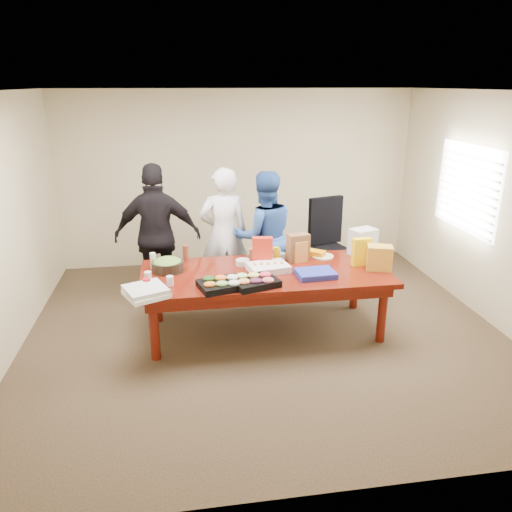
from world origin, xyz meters
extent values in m
cube|color=#47301E|center=(0.00, 0.00, -0.01)|extent=(5.50, 5.00, 0.02)
cube|color=white|center=(0.00, 0.00, 2.71)|extent=(5.50, 5.00, 0.02)
cube|color=beige|center=(0.00, 2.50, 1.35)|extent=(5.50, 0.04, 2.70)
cube|color=beige|center=(0.00, -2.50, 1.35)|extent=(5.50, 0.04, 2.70)
cube|color=beige|center=(2.75, 0.00, 1.35)|extent=(0.04, 5.00, 2.70)
cube|color=white|center=(2.72, 0.60, 1.50)|extent=(0.03, 1.40, 1.10)
cube|color=beige|center=(2.68, 0.60, 1.50)|extent=(0.04, 1.36, 1.00)
cube|color=#4C1C0F|center=(0.00, 0.00, 0.38)|extent=(2.80, 1.20, 0.75)
cube|color=black|center=(1.09, 1.08, 0.61)|extent=(0.77, 0.77, 1.23)
imported|color=white|center=(-0.37, 1.04, 0.89)|extent=(0.67, 0.47, 1.78)
imported|color=#2B529C|center=(0.16, 0.98, 0.86)|extent=(0.87, 0.69, 1.73)
imported|color=black|center=(-1.22, 0.98, 0.93)|extent=(1.12, 0.54, 1.86)
cube|color=black|center=(-0.53, -0.40, 0.78)|extent=(0.53, 0.46, 0.07)
cube|color=black|center=(-0.18, -0.38, 0.79)|extent=(0.55, 0.48, 0.07)
cube|color=white|center=(0.04, 0.01, 0.79)|extent=(0.50, 0.41, 0.08)
cylinder|color=black|center=(-1.09, 0.19, 0.81)|extent=(0.38, 0.38, 0.12)
cube|color=#222F9B|center=(0.53, -0.23, 0.78)|extent=(0.43, 0.34, 0.06)
cube|color=red|center=(0.00, 0.21, 0.92)|extent=(0.24, 0.12, 0.34)
cube|color=yellow|center=(1.14, 0.03, 0.91)|extent=(0.23, 0.11, 0.33)
cube|color=orange|center=(0.47, 0.25, 0.88)|extent=(0.17, 0.11, 0.25)
cylinder|color=silver|center=(0.21, 0.35, 0.82)|extent=(0.11, 0.11, 0.14)
cylinder|color=#E2C600|center=(0.19, 0.31, 0.84)|extent=(0.07, 0.07, 0.18)
cylinder|color=maroon|center=(-0.88, 0.47, 0.85)|extent=(0.07, 0.07, 0.21)
cylinder|color=white|center=(-1.26, 0.29, 0.85)|extent=(0.08, 0.08, 0.19)
cube|color=#FFA206|center=(0.71, 0.41, 0.79)|extent=(0.25, 0.24, 0.07)
cube|color=brown|center=(0.04, 0.47, 0.81)|extent=(0.32, 0.18, 0.12)
cube|color=brown|center=(0.45, 0.30, 0.92)|extent=(0.28, 0.19, 0.33)
cylinder|color=#AF0F21|center=(-1.30, -0.29, 0.80)|extent=(0.10, 0.10, 0.11)
cylinder|color=silver|center=(-1.06, -0.25, 0.80)|extent=(0.08, 0.08, 0.11)
cylinder|color=white|center=(-1.30, -0.09, 0.80)|extent=(0.09, 0.09, 0.11)
cube|color=white|center=(-1.30, -0.49, 0.77)|extent=(0.51, 0.51, 0.04)
cube|color=silver|center=(-1.30, -0.48, 0.82)|extent=(0.50, 0.50, 0.04)
cylinder|color=silver|center=(0.78, 0.38, 0.76)|extent=(0.34, 0.34, 0.02)
cylinder|color=silver|center=(0.57, 0.52, 0.76)|extent=(0.24, 0.24, 0.02)
cylinder|color=beige|center=(0.23, 0.39, 0.78)|extent=(0.21, 0.21, 0.07)
cylinder|color=beige|center=(-0.23, 0.25, 0.78)|extent=(0.18, 0.18, 0.07)
cube|color=silver|center=(1.30, 0.40, 0.91)|extent=(0.36, 0.31, 0.33)
cube|color=gold|center=(1.30, -0.13, 0.89)|extent=(0.33, 0.27, 0.28)
camera|label=1|loc=(-0.91, -5.17, 2.78)|focal=34.73mm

